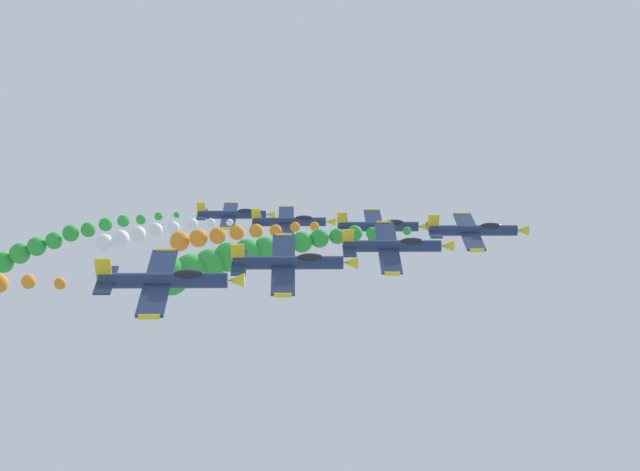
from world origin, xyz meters
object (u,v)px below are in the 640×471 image
airplane_left_outer (291,222)px  airplane_trailing (234,215)px  airplane_lead (475,230)px  airplane_high_slot (166,280)px  airplane_left_inner (380,226)px  airplane_right_inner (394,246)px  airplane_right_outer (290,263)px

airplane_left_outer → airplane_trailing: airplane_trailing is taller
airplane_lead → airplane_trailing: 40.14m
airplane_lead → airplane_high_slot: (30.43, -27.51, -0.88)m
airplane_lead → airplane_left_inner: size_ratio=1.00×
airplane_high_slot → airplane_right_inner: bearing=138.9°
airplane_left_outer → airplane_high_slot: airplane_left_outer is taller
airplane_lead → airplane_left_outer: size_ratio=1.00×
airplane_lead → airplane_trailing: (-30.08, -26.57, -0.39)m
airplane_left_outer → airplane_trailing: bearing=-139.6°
airplane_high_slot → airplane_lead: bearing=137.9°
airplane_right_inner → airplane_left_outer: (-30.57, -9.67, -0.06)m
airplane_right_outer → airplane_high_slot: (10.89, -8.71, 0.07)m
airplane_right_outer → airplane_trailing: size_ratio=1.00×
airplane_lead → airplane_left_inner: 13.42m
airplane_left_inner → airplane_left_outer: 14.93m
airplane_left_inner → airplane_high_slot: 44.61m
airplane_left_outer → airplane_lead: bearing=41.9°
airplane_left_inner → airplane_right_outer: airplane_left_inner is taller
airplane_trailing → airplane_lead: bearing=41.5°
airplane_right_inner → airplane_trailing: bearing=-156.4°
airplane_left_inner → airplane_right_inner: size_ratio=1.00×
airplane_trailing → airplane_high_slot: (60.51, -0.94, -0.49)m
airplane_high_slot → airplane_trailing: bearing=179.1°
airplane_left_inner → airplane_right_outer: size_ratio=1.00×
airplane_right_outer → airplane_trailing: bearing=-171.1°
airplane_left_outer → airplane_high_slot: bearing=-9.5°
airplane_left_inner → airplane_high_slot: (40.51, -18.66, -0.48)m
airplane_lead → airplane_right_outer: bearing=-43.9°
airplane_trailing → airplane_right_inner: bearing=23.6°
airplane_lead → airplane_right_outer: 27.14m
airplane_left_outer → airplane_right_outer: bearing=0.2°
airplane_right_inner → airplane_high_slot: (20.96, -18.26, -0.26)m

